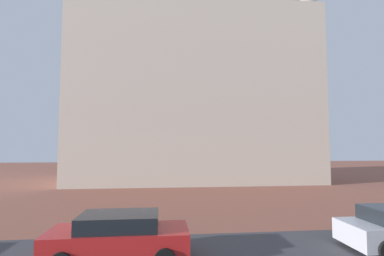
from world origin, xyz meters
name	(u,v)px	position (x,y,z in m)	size (l,w,h in m)	color
ground_plane	(184,246)	(0.00, 10.00, 0.00)	(120.00, 120.00, 0.00)	brown
landmark_building	(197,80)	(2.96, 30.05, 11.03)	(25.08, 10.88, 37.65)	beige
car_red	(119,237)	(-2.15, 8.95, 0.71)	(4.40, 2.01, 1.46)	red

